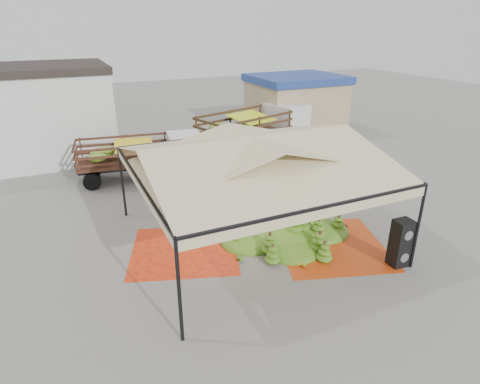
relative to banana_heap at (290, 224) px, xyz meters
name	(u,v)px	position (x,y,z in m)	size (l,w,h in m)	color
ground	(252,238)	(-1.34, 0.52, -0.57)	(90.00, 90.00, 0.00)	slate
canopy_tent	(253,156)	(-1.34, 0.52, 2.73)	(8.10, 8.10, 4.00)	black
building_tan	(296,104)	(8.66, 13.52, 1.51)	(6.30, 5.30, 4.10)	tan
tarp_left	(184,250)	(-3.95, 0.75, -0.56)	(3.75, 3.57, 0.01)	#E65315
tarp_right	(331,245)	(1.07, -1.20, -0.56)	(3.79, 3.98, 0.01)	#C33B12
banana_heap	(290,224)	(0.00, 0.00, 0.00)	(5.30, 4.36, 1.14)	#3C851B
hand_yellow_a	(302,247)	(-0.07, -0.99, -0.48)	(0.40, 0.32, 0.18)	gold
hand_yellow_b	(300,266)	(-0.77, -1.99, -0.46)	(0.47, 0.39, 0.21)	#B29423
hand_red_a	(324,240)	(0.98, -0.93, -0.46)	(0.49, 0.40, 0.22)	#5D2E15
hand_red_b	(344,226)	(2.36, -0.32, -0.48)	(0.39, 0.32, 0.18)	#5A2214
hand_green	(237,259)	(-2.53, -0.75, -0.45)	(0.50, 0.41, 0.23)	#367819
hanging_bunches	(251,165)	(-0.94, 1.45, 2.05)	(1.74, 0.24, 0.20)	#367318
speaker_stack	(401,243)	(2.36, -3.18, 0.27)	(0.63, 0.56, 1.67)	black
banana_leaves	(202,226)	(-2.73, 2.27, -0.57)	(0.96, 1.36, 3.70)	#2A6F1D
vendor	(193,178)	(-2.07, 5.18, 0.37)	(0.69, 0.45, 1.89)	gray
truck_left	(146,153)	(-3.44, 8.64, 0.77)	(6.56, 3.03, 2.17)	#4F291A
truck_right	(259,125)	(4.14, 10.51, 1.05)	(8.07, 4.71, 2.62)	#452817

